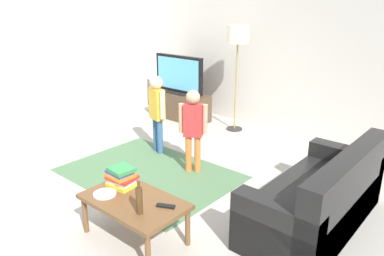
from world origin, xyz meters
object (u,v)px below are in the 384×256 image
(tv, at_px, (179,75))
(floor_lamp, at_px, (238,40))
(tv_stand, at_px, (180,106))
(coffee_table, at_px, (134,204))
(book_stack, at_px, (121,177))
(child_near_tv, at_px, (157,107))
(bottle, at_px, (139,200))
(tv_remote, at_px, (166,206))
(child_center, at_px, (193,124))
(plate, at_px, (105,194))
(couch, at_px, (322,201))

(tv, distance_m, floor_lamp, 1.37)
(tv_stand, bearing_deg, coffee_table, -53.96)
(tv_stand, bearing_deg, tv, -90.00)
(book_stack, bearing_deg, child_near_tv, 124.72)
(bottle, bearing_deg, coffee_table, 151.39)
(tv, distance_m, tv_remote, 3.95)
(floor_lamp, bearing_deg, tv, -171.54)
(child_center, height_order, coffee_table, child_center)
(plate, bearing_deg, child_center, 99.26)
(coffee_table, xyz_separation_m, bottle, (0.22, -0.12, 0.18))
(couch, xyz_separation_m, bottle, (-1.05, -1.46, 0.26))
(floor_lamp, height_order, book_stack, floor_lamp)
(tv_stand, height_order, book_stack, book_stack)
(floor_lamp, bearing_deg, tv_stand, -172.55)
(coffee_table, height_order, bottle, bottle)
(child_center, distance_m, plate, 1.64)
(tv, xyz_separation_m, floor_lamp, (1.16, 0.17, 0.70))
(tv, relative_size, book_stack, 3.69)
(coffee_table, bearing_deg, tv_stand, 126.04)
(tv_stand, distance_m, bottle, 4.06)
(tv_stand, height_order, tv, tv)
(child_near_tv, relative_size, bottle, 3.75)
(floor_lamp, relative_size, plate, 8.09)
(child_center, bearing_deg, book_stack, -80.01)
(child_near_tv, height_order, book_stack, child_near_tv)
(tv_remote, bearing_deg, book_stack, 154.40)
(couch, distance_m, tv_remote, 1.57)
(couch, relative_size, plate, 8.18)
(coffee_table, relative_size, book_stack, 3.35)
(child_near_tv, xyz_separation_m, coffee_table, (1.37, -1.65, -0.33))
(couch, bearing_deg, bottle, -125.74)
(tv_stand, bearing_deg, book_stack, -56.90)
(bottle, bearing_deg, book_stack, 157.25)
(coffee_table, bearing_deg, child_near_tv, 129.76)
(book_stack, height_order, bottle, bottle)
(tv_stand, relative_size, child_near_tv, 1.04)
(tv_stand, distance_m, coffee_table, 3.83)
(tv_stand, bearing_deg, tv_remote, -49.35)
(couch, distance_m, child_near_tv, 2.69)
(tv_stand, xyz_separation_m, child_center, (1.71, -1.61, 0.43))
(couch, height_order, bottle, couch)
(couch, xyz_separation_m, tv_remote, (-0.95, -1.24, 0.14))
(tv_remote, bearing_deg, coffee_table, 171.45)
(coffee_table, distance_m, tv_remote, 0.34)
(tv_stand, distance_m, tv, 0.60)
(floor_lamp, distance_m, book_stack, 3.40)
(couch, height_order, tv_remote, couch)
(tv, relative_size, tv_remote, 6.47)
(tv, bearing_deg, coffee_table, -53.78)
(tv, relative_size, coffee_table, 1.10)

